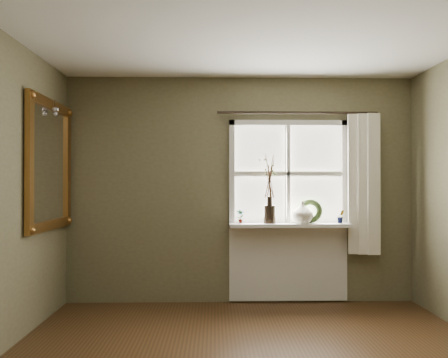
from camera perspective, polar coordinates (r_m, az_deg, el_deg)
wall_back at (r=5.10m, az=2.13°, el=-1.37°), size 4.00×0.10×2.60m
window_frame at (r=5.09m, az=8.36°, el=0.66°), size 1.36×0.06×1.24m
window_sill at (r=5.01m, az=8.58°, el=-5.96°), size 1.36×0.26×0.04m
window_apron at (r=5.18m, az=8.37°, el=-10.70°), size 1.36×0.04×0.88m
dark_jug at (r=4.96m, az=5.98°, el=-4.61°), size 0.14×0.14×0.20m
cream_vase at (r=5.02m, az=10.22°, el=-4.29°), size 0.26×0.26×0.25m
wreath at (r=5.08m, az=11.19°, el=-4.47°), size 0.30×0.20×0.28m
potted_plant_left at (r=4.94m, az=2.13°, el=-4.89°), size 0.10×0.08×0.16m
potted_plant_right at (r=5.13m, az=14.99°, el=-4.74°), size 0.10×0.08×0.15m
curtain at (r=5.21m, az=17.70°, el=-0.61°), size 0.36×0.12×1.59m
curtain_rod at (r=5.12m, az=9.58°, el=8.53°), size 1.84×0.03×0.03m
gilt_mirror at (r=4.75m, az=-21.77°, el=1.79°), size 0.10×1.10×1.31m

